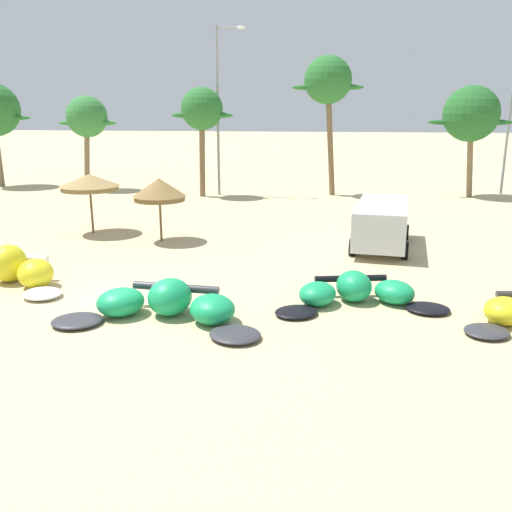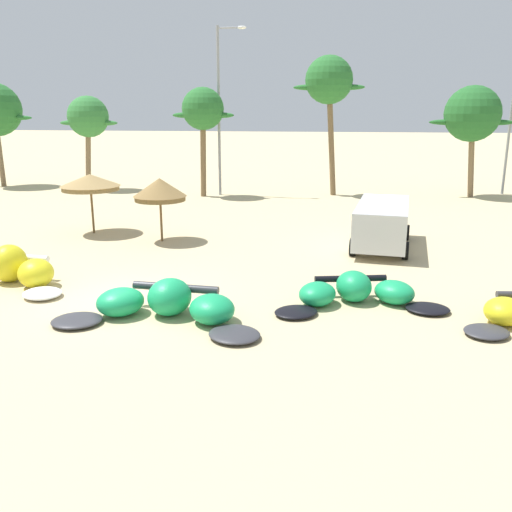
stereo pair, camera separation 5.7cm
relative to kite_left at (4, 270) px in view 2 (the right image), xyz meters
name	(u,v)px [view 2 (the right image)]	position (x,y,z in m)	size (l,w,h in m)	color
ground_plane	(124,301)	(4.48, -0.98, -0.48)	(260.00, 260.00, 0.00)	#C6B284
kite_left	(4,270)	(0.00, 0.00, 0.00)	(5.52, 2.80, 1.25)	white
kite_left_of_center	(166,305)	(6.17, -2.18, -0.08)	(6.01, 2.90, 1.03)	#333338
kite_center	(356,292)	(11.35, -0.25, -0.13)	(5.16, 2.97, 0.91)	black
beach_umbrella_near_van	(90,182)	(-0.40, 7.69, 1.88)	(2.69, 2.69, 2.73)	brown
beach_umbrella_middle	(160,189)	(3.23, 6.59, 1.78)	(2.27, 2.27, 2.74)	brown
parked_van	(382,221)	(12.61, 6.94, 0.61)	(2.71, 5.51, 1.84)	silver
palm_left	(88,118)	(-6.53, 21.14, 4.51)	(4.23, 2.82, 6.49)	#7F6647
palm_left_of_gap	(203,110)	(2.10, 19.29, 5.01)	(4.02, 2.68, 6.94)	brown
palm_center_left	(329,82)	(9.97, 21.11, 6.78)	(4.57, 3.05, 8.91)	brown
palm_center_right	(472,115)	(19.06, 21.61, 4.76)	(5.27, 3.51, 7.06)	#7F6647
lamppost_west	(221,104)	(3.10, 20.11, 5.40)	(1.93, 0.24, 10.62)	gray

